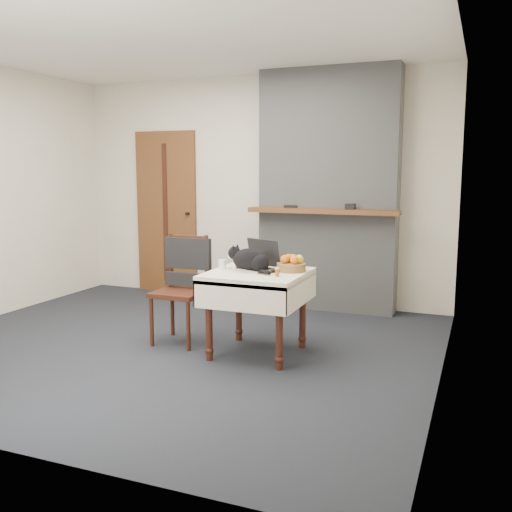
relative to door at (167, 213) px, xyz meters
The scene contains 12 objects.
ground 2.52m from the door, 58.72° to the right, with size 4.50×4.50×0.00m, color black.
room_shell 2.07m from the door, 51.56° to the right, with size 4.52×4.01×2.61m.
door is the anchor object (origin of this frame).
chimney 2.12m from the door, ahead, with size 1.62×0.48×2.60m.
side_table 2.78m from the door, 43.85° to the right, with size 0.78×0.78×0.70m.
laptop 2.65m from the door, 42.92° to the right, with size 0.42×0.39×0.25m.
cat 2.72m from the door, 44.80° to the right, with size 0.44×0.25×0.22m.
cream_jar 2.52m from the door, 48.73° to the right, with size 0.07×0.07×0.08m, color white.
pill_bottle 3.01m from the door, 42.81° to the right, with size 0.04×0.04×0.07m.
fruit_basket 2.86m from the door, 38.43° to the right, with size 0.24×0.24×0.14m.
desk_clutter 2.84m from the door, 40.26° to the right, with size 0.15×0.02×0.01m, color black.
chair 2.19m from the door, 55.36° to the right, with size 0.44×0.42×0.95m.
Camera 1 is at (2.48, -4.21, 1.53)m, focal length 40.00 mm.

